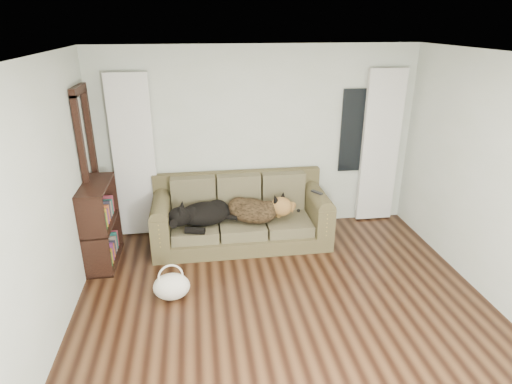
{
  "coord_description": "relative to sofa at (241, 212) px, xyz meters",
  "views": [
    {
      "loc": [
        -0.86,
        -3.29,
        2.89
      ],
      "look_at": [
        -0.15,
        1.6,
        0.89
      ],
      "focal_mm": 30.0,
      "sensor_mm": 36.0,
      "label": 1
    }
  ],
  "objects": [
    {
      "name": "floor",
      "position": [
        0.3,
        -1.97,
        -0.45
      ],
      "size": [
        5.0,
        5.0,
        0.0
      ],
      "primitive_type": "plane",
      "color": "black",
      "rests_on": "ground"
    },
    {
      "name": "ceiling",
      "position": [
        0.3,
        -1.97,
        2.15
      ],
      "size": [
        5.0,
        5.0,
        0.0
      ],
      "primitive_type": "plane",
      "color": "white",
      "rests_on": "ground"
    },
    {
      "name": "wall_back",
      "position": [
        0.3,
        0.53,
        0.85
      ],
      "size": [
        4.5,
        0.04,
        2.6
      ],
      "primitive_type": "cube",
      "color": "beige",
      "rests_on": "ground"
    },
    {
      "name": "wall_left",
      "position": [
        -1.95,
        -1.97,
        0.85
      ],
      "size": [
        0.04,
        5.0,
        2.6
      ],
      "primitive_type": "cube",
      "color": "beige",
      "rests_on": "ground"
    },
    {
      "name": "curtain_left",
      "position": [
        -1.4,
        0.45,
        0.7
      ],
      "size": [
        0.55,
        0.08,
        2.25
      ],
      "primitive_type": "cube",
      "color": "silver",
      "rests_on": "ground"
    },
    {
      "name": "curtain_right",
      "position": [
        2.1,
        0.45,
        0.7
      ],
      "size": [
        0.55,
        0.08,
        2.25
      ],
      "primitive_type": "cube",
      "color": "silver",
      "rests_on": "ground"
    },
    {
      "name": "window_pane",
      "position": [
        1.75,
        0.5,
        0.95
      ],
      "size": [
        0.5,
        0.03,
        1.2
      ],
      "primitive_type": "cube",
      "color": "black",
      "rests_on": "wall_back"
    },
    {
      "name": "door_casing",
      "position": [
        -1.9,
        0.07,
        0.6
      ],
      "size": [
        0.07,
        0.6,
        2.1
      ],
      "primitive_type": "cube",
      "color": "black",
      "rests_on": "ground"
    },
    {
      "name": "sofa",
      "position": [
        0.0,
        0.0,
        0.0
      ],
      "size": [
        2.37,
        1.02,
        0.97
      ],
      "primitive_type": "cube",
      "color": "brown",
      "rests_on": "floor"
    },
    {
      "name": "dog_black_lab",
      "position": [
        -0.53,
        -0.08,
        0.03
      ],
      "size": [
        0.77,
        0.6,
        0.3
      ],
      "primitive_type": "ellipsoid",
      "rotation": [
        0.0,
        0.0,
        0.17
      ],
      "color": "black",
      "rests_on": "sofa"
    },
    {
      "name": "dog_shepherd",
      "position": [
        0.18,
        -0.07,
        0.04
      ],
      "size": [
        0.9,
        0.85,
        0.33
      ],
      "primitive_type": "ellipsoid",
      "rotation": [
        0.0,
        0.0,
        2.54
      ],
      "color": "black",
      "rests_on": "sofa"
    },
    {
      "name": "tv_remote",
      "position": [
        1.02,
        -0.11,
        0.28
      ],
      "size": [
        0.14,
        0.18,
        0.02
      ],
      "primitive_type": "cube",
      "rotation": [
        0.0,
        0.0,
        0.57
      ],
      "color": "black",
      "rests_on": "sofa"
    },
    {
      "name": "tote_bag",
      "position": [
        -0.91,
        -1.19,
        -0.29
      ],
      "size": [
        0.45,
        0.37,
        0.3
      ],
      "primitive_type": "ellipsoid",
      "rotation": [
        0.0,
        0.0,
        -0.14
      ],
      "color": "silver",
      "rests_on": "floor"
    },
    {
      "name": "bookshelf",
      "position": [
        -1.79,
        -0.26,
        0.05
      ],
      "size": [
        0.42,
        0.88,
        1.06
      ],
      "primitive_type": "cube",
      "rotation": [
        0.0,
        0.0,
        0.12
      ],
      "color": "black",
      "rests_on": "floor"
    }
  ]
}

